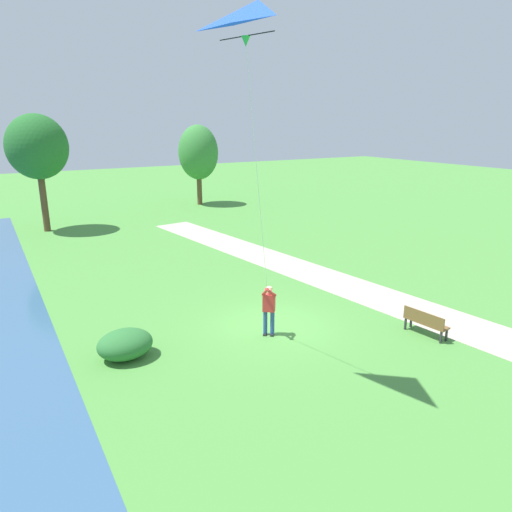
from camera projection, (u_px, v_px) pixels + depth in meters
name	position (u px, v px, depth m)	size (l,w,h in m)	color
ground_plane	(273.00, 326.00, 16.45)	(120.00, 120.00, 0.00)	#4C8E3D
walkway_path	(345.00, 285.00, 20.53)	(2.40, 32.00, 0.02)	#B7AD99
person_kite_flyer	(269.00, 306.00, 15.48)	(0.58, 0.60, 1.83)	#232328
flying_kite	(257.00, 28.00, 10.37)	(2.25, 3.14, 7.56)	blue
park_bench_near_walkway	(425.00, 321.00, 15.61)	(0.63, 1.54, 0.88)	brown
tree_treeline_right	(198.00, 153.00, 39.17)	(3.27, 3.51, 6.64)	brown
tree_horizon_far	(37.00, 147.00, 29.20)	(3.73, 3.89, 7.39)	brown
lakeside_shrub	(125.00, 344.00, 14.16)	(1.67, 1.39, 0.88)	#2D7033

